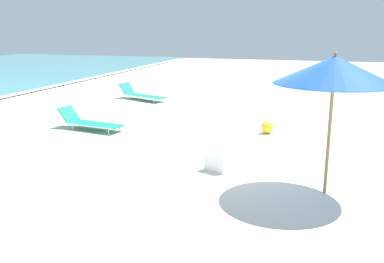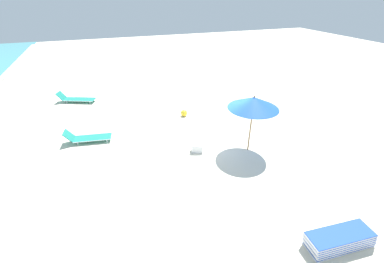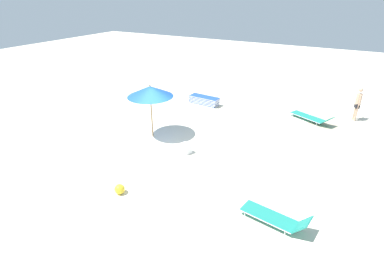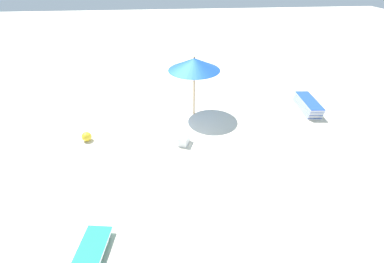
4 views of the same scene
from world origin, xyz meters
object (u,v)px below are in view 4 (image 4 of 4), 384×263
object	(u,v)px
lounger_stack	(308,105)
beach_ball	(87,137)
cooler_box	(183,139)
beach_umbrella	(194,64)

from	to	relation	value
lounger_stack	beach_ball	world-z (taller)	lounger_stack
lounger_stack	beach_ball	size ratio (longest dim) A/B	5.63
cooler_box	beach_ball	bearing A→B (deg)	102.19
beach_umbrella	lounger_stack	size ratio (longest dim) A/B	1.27
beach_ball	beach_umbrella	bearing A→B (deg)	-158.90
beach_umbrella	lounger_stack	distance (m)	5.36
beach_ball	lounger_stack	bearing A→B (deg)	-171.01
beach_ball	cooler_box	world-z (taller)	cooler_box
lounger_stack	cooler_box	distance (m)	5.94
beach_umbrella	beach_ball	bearing A→B (deg)	21.10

